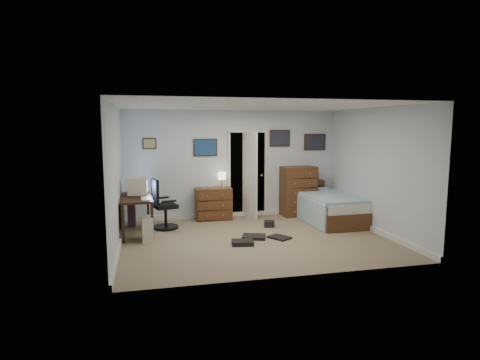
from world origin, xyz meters
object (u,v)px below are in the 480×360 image
(computer_desk, at_px, (132,206))
(low_dresser, at_px, (214,204))
(tall_dresser, at_px, (298,191))
(office_chair, at_px, (163,210))
(bed, at_px, (327,207))

(computer_desk, distance_m, low_dresser, 2.01)
(low_dresser, relative_size, tall_dresser, 0.70)
(tall_dresser, bearing_deg, office_chair, -172.69)
(tall_dresser, distance_m, bed, 0.87)
(computer_desk, distance_m, office_chair, 0.69)
(bed, bearing_deg, low_dresser, 162.50)
(tall_dresser, bearing_deg, low_dresser, 176.20)
(office_chair, xyz_separation_m, bed, (3.66, -0.11, -0.09))
(computer_desk, relative_size, tall_dresser, 1.13)
(low_dresser, bearing_deg, computer_desk, -150.83)
(low_dresser, bearing_deg, tall_dresser, 1.90)
(computer_desk, height_order, bed, computer_desk)
(computer_desk, bearing_deg, low_dresser, 23.56)
(computer_desk, relative_size, low_dresser, 1.61)
(tall_dresser, height_order, bed, tall_dresser)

